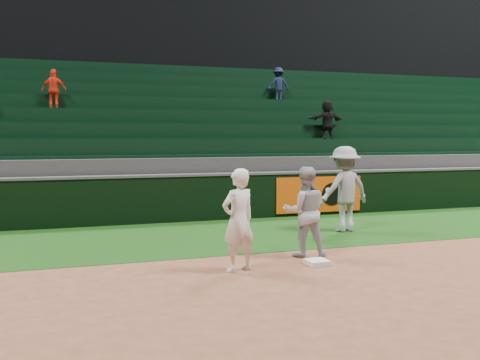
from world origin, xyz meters
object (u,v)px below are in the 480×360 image
first_base (317,262)px  baserunner (305,212)px  first_baseman (238,220)px  base_coach (344,189)px

first_base → baserunner: bearing=83.7°
first_baseman → base_coach: size_ratio=0.86×
first_base → base_coach: (2.07, 2.75, 0.96)m
first_baseman → baserunner: bearing=-175.8°
first_baseman → base_coach: 4.46m
first_base → first_baseman: 1.65m
baserunner → base_coach: base_coach is taller
first_baseman → first_base: bearing=160.5°
baserunner → base_coach: size_ratio=0.84×
first_base → base_coach: bearing=53.0°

